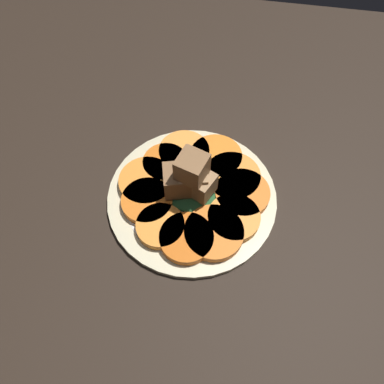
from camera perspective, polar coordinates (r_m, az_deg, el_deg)
name	(u,v)px	position (r cm, az deg, el deg)	size (l,w,h in cm)	color
table_slab	(192,201)	(65.44, 0.00, -1.40)	(120.00, 120.00, 2.00)	black
plate	(192,197)	(64.13, 0.00, -0.73)	(28.82, 28.82, 1.05)	beige
carrot_slice_0	(186,238)	(59.22, -0.85, -7.02)	(8.64, 8.64, 1.40)	orange
carrot_slice_1	(214,233)	(59.70, 3.34, -6.19)	(9.54, 9.54, 1.40)	orange
carrot_slice_2	(234,218)	(61.13, 6.37, -3.92)	(8.58, 8.58, 1.40)	orange
carrot_slice_3	(242,193)	(63.55, 7.66, -0.21)	(9.28, 9.28, 1.40)	orange
carrot_slice_4	(232,177)	(65.14, 6.12, 2.33)	(9.79, 9.79, 1.40)	orange
carrot_slice_5	(216,157)	(67.31, 3.65, 5.34)	(9.36, 9.36, 1.40)	orange
carrot_slice_6	(184,152)	(67.84, -1.21, 6.09)	(9.15, 9.15, 1.40)	#F9953A
carrot_slice_7	(166,163)	(66.56, -4.05, 4.41)	(8.03, 8.03, 1.40)	orange
carrot_slice_8	(147,181)	(64.72, -6.92, 1.63)	(9.55, 9.55, 1.40)	orange
carrot_slice_9	(147,201)	(62.67, -6.85, -1.39)	(8.59, 8.59, 1.40)	orange
carrot_slice_10	(160,226)	(60.30, -4.83, -5.18)	(7.82, 7.82, 1.40)	orange
center_pile	(191,180)	(60.00, -0.13, 1.87)	(9.44, 7.78, 10.34)	#235128
fork	(191,159)	(67.59, -0.21, 5.11)	(16.67, 7.13, 0.40)	silver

